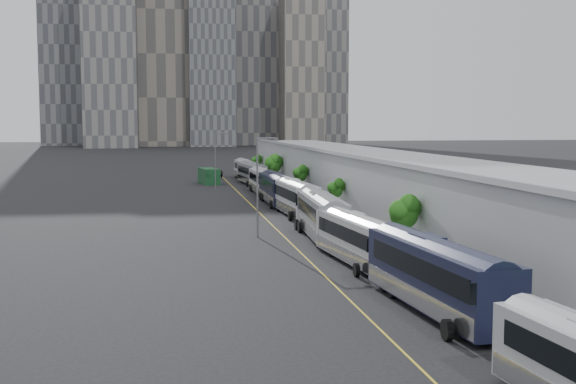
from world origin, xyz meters
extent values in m
cube|color=gray|center=(9.00, 55.00, 0.06)|extent=(10.00, 170.00, 0.12)
cube|color=gold|center=(-1.50, 55.00, 0.01)|extent=(0.12, 160.00, 0.02)
cube|color=gray|center=(13.00, 55.00, 3.40)|extent=(12.00, 160.00, 6.80)
cube|color=gray|center=(13.00, 55.00, 5.85)|extent=(12.45, 160.40, 2.57)
cube|color=gray|center=(7.10, 55.00, 7.00)|extent=(0.30, 160.00, 0.40)
cube|color=slate|center=(-35.00, 300.00, 47.50)|extent=(22.00, 22.00, 95.00)
cube|color=gray|center=(-12.00, 320.00, 60.00)|extent=(26.00, 24.00, 120.00)
cube|color=slate|center=(8.00, 310.00, 40.00)|extent=(20.00, 20.00, 80.00)
cube|color=slate|center=(28.00, 330.00, 52.50)|extent=(24.00, 24.00, 105.00)
cube|color=gray|center=(48.00, 305.00, 35.00)|extent=(18.00, 18.00, 70.00)
cube|color=slate|center=(-55.00, 340.00, 55.00)|extent=(28.00, 26.00, 110.00)
cube|color=slate|center=(65.00, 340.00, 45.00)|extent=(22.00, 22.00, 90.00)
cube|color=#171A34|center=(2.53, 20.63, 2.07)|extent=(3.88, 14.15, 3.39)
cube|color=black|center=(2.53, 20.41, 2.68)|extent=(3.81, 12.49, 1.15)
cube|color=silver|center=(2.53, 20.63, 0.99)|extent=(3.90, 13.88, 1.08)
cube|color=#171A34|center=(2.53, 22.24, 3.92)|extent=(1.58, 2.47, 0.32)
cube|color=#BBBBBD|center=(1.83, 34.88, 1.86)|extent=(3.68, 12.77, 3.05)
cube|color=black|center=(1.83, 34.69, 2.41)|extent=(3.60, 11.27, 1.04)
cube|color=silver|center=(1.83, 34.88, 0.89)|extent=(3.70, 12.53, 0.98)
cube|color=#BBBBBD|center=(1.83, 36.33, 3.54)|extent=(1.45, 2.24, 0.29)
cube|color=gray|center=(1.78, 47.10, 2.05)|extent=(3.49, 13.96, 3.35)
cube|color=black|center=(1.78, 46.89, 2.65)|extent=(3.46, 12.31, 1.14)
cube|color=silver|center=(1.78, 47.10, 0.98)|extent=(3.51, 13.69, 1.07)
cube|color=gray|center=(1.78, 48.70, 3.88)|extent=(1.50, 2.41, 0.32)
cube|color=silver|center=(2.24, 63.92, 2.03)|extent=(3.41, 13.80, 3.32)
cube|color=black|center=(2.24, 63.71, 2.62)|extent=(3.39, 12.17, 1.13)
cube|color=silver|center=(2.24, 63.92, 0.97)|extent=(3.43, 13.53, 1.06)
cube|color=silver|center=(2.24, 65.50, 3.84)|extent=(1.48, 2.38, 0.32)
cube|color=black|center=(1.82, 75.12, 2.02)|extent=(2.75, 13.65, 3.31)
cube|color=black|center=(1.82, 74.91, 2.62)|extent=(2.80, 12.02, 1.12)
cube|color=silver|center=(1.82, 75.12, 0.96)|extent=(2.79, 13.38, 1.06)
cube|color=black|center=(1.82, 76.70, 3.83)|extent=(1.37, 2.31, 0.32)
cube|color=silver|center=(1.89, 89.23, 1.87)|extent=(2.67, 12.68, 3.07)
cube|color=black|center=(1.89, 89.04, 2.43)|extent=(2.71, 11.17, 1.04)
cube|color=silver|center=(1.89, 89.23, 0.89)|extent=(2.71, 12.43, 0.98)
cube|color=silver|center=(1.89, 90.69, 3.55)|extent=(1.29, 2.16, 0.29)
cube|color=slate|center=(2.17, 105.37, 1.91)|extent=(3.72, 13.06, 3.12)
cube|color=black|center=(2.17, 105.17, 2.47)|extent=(3.64, 11.53, 1.06)
cube|color=silver|center=(2.17, 105.37, 0.91)|extent=(3.74, 12.81, 1.00)
cube|color=slate|center=(2.17, 106.85, 3.62)|extent=(1.48, 2.29, 0.30)
cube|color=#B1B3BC|center=(2.26, 116.82, 1.87)|extent=(3.00, 12.71, 3.06)
cube|color=black|center=(2.26, 116.62, 2.42)|extent=(3.01, 11.20, 1.04)
cube|color=silver|center=(2.26, 116.82, 0.89)|extent=(3.04, 12.46, 0.98)
cube|color=#B1B3BC|center=(2.26, 118.27, 3.55)|extent=(1.34, 2.18, 0.29)
cylinder|color=black|center=(5.71, 35.74, 1.90)|extent=(0.18, 0.18, 3.80)
sphere|color=#185713|center=(5.71, 35.74, 3.81)|extent=(2.17, 2.17, 2.17)
cylinder|color=black|center=(6.04, 59.59, 1.70)|extent=(0.18, 0.18, 3.40)
sphere|color=#185713|center=(6.04, 59.59, 3.34)|extent=(1.52, 1.52, 1.52)
cylinder|color=black|center=(5.92, 80.09, 1.83)|extent=(0.18, 0.18, 3.66)
sphere|color=#185713|center=(5.92, 80.09, 3.62)|extent=(1.76, 1.76, 1.76)
cylinder|color=black|center=(5.41, 102.15, 1.92)|extent=(0.18, 0.18, 3.85)
sphere|color=#185713|center=(5.41, 102.15, 3.94)|extent=(2.78, 2.78, 2.78)
cylinder|color=black|center=(5.89, 128.39, 1.42)|extent=(0.18, 0.18, 2.85)
sphere|color=#185713|center=(5.89, 128.39, 2.88)|extent=(1.82, 1.82, 1.82)
cylinder|color=#59595E|center=(-3.95, 48.42, 4.58)|extent=(0.18, 0.18, 9.16)
cylinder|color=#59595E|center=(-3.05, 48.42, 9.06)|extent=(1.80, 0.14, 0.14)
cube|color=#59595E|center=(-2.25, 48.42, 8.91)|extent=(0.50, 0.22, 0.18)
cylinder|color=#59595E|center=(-4.54, 97.71, 4.47)|extent=(0.18, 0.18, 8.94)
cylinder|color=#59595E|center=(-3.64, 97.71, 8.84)|extent=(1.80, 0.14, 0.14)
cube|color=#59595E|center=(-2.84, 97.71, 8.69)|extent=(0.50, 0.22, 0.18)
cube|color=#113A1D|center=(-4.99, 107.58, 1.35)|extent=(3.62, 6.60, 2.69)
imported|color=black|center=(-3.36, 121.60, 0.87)|extent=(4.12, 6.69, 1.73)
camera|label=1|loc=(-12.02, -16.54, 10.44)|focal=45.00mm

